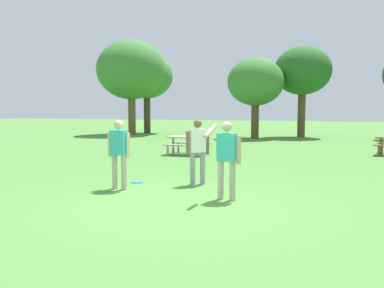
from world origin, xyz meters
TOP-DOWN VIEW (x-y plane):
  - ground_plane at (0.00, 0.00)m, footprint 120.00×120.00m
  - person_thrower at (0.73, 0.69)m, footprint 0.65×0.67m
  - person_catcher at (-1.93, 0.92)m, footprint 0.61×0.25m
  - person_bystander at (-0.38, 2.10)m, footprint 0.52×0.40m
  - frisbee at (-1.94, 1.80)m, footprint 0.29×0.29m
  - picnic_table_near at (-2.85, 8.11)m, footprint 1.72×1.44m
  - tree_tall_left at (-11.39, 19.12)m, footprint 5.18×5.18m
  - tree_broad_center at (-11.09, 21.13)m, footprint 4.14×4.14m
  - tree_far_right at (-1.90, 18.48)m, footprint 3.68×3.68m
  - tree_slender_mid at (0.93, 20.51)m, footprint 3.85×3.85m

SIDE VIEW (x-z plane):
  - ground_plane at x=0.00m, z-range 0.00..0.00m
  - frisbee at x=-1.94m, z-range 0.00..0.03m
  - picnic_table_near at x=-2.85m, z-range 0.18..0.95m
  - person_catcher at x=-1.93m, z-range 0.12..1.76m
  - person_bystander at x=-0.38m, z-range 0.12..1.76m
  - person_thrower at x=0.73m, z-range 0.14..1.78m
  - tree_far_right at x=-1.90m, z-range 1.03..6.31m
  - tree_slender_mid at x=0.93m, z-range 1.40..7.57m
  - tree_broad_center at x=-11.09m, z-range 1.35..7.66m
  - tree_tall_left at x=-11.39m, z-range 1.30..8.37m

